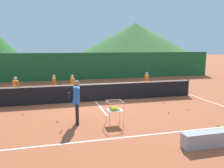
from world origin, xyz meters
name	(u,v)px	position (x,y,z in m)	size (l,w,h in m)	color
ground_plane	(96,101)	(0.00, 0.00, 0.00)	(120.00, 120.00, 0.00)	#B25633
line_baseline_near	(125,137)	(0.00, -5.23, 0.00)	(12.08, 0.08, 0.01)	white
line_baseline_far	(83,86)	(0.00, 5.12, 0.00)	(12.08, 0.08, 0.01)	white
line_sideline_east	(192,95)	(6.04, 0.00, 0.00)	(0.08, 10.35, 0.01)	white
line_service_center	(96,101)	(0.00, 0.00, 0.00)	(0.08, 5.58, 0.01)	white
tennis_net	(95,92)	(0.00, 0.00, 0.50)	(11.58, 0.08, 1.05)	#333338
instructor	(77,98)	(-1.38, -3.46, 1.03)	(0.44, 0.81, 1.71)	black
student_0	(16,86)	(-4.21, 1.28, 0.81)	(0.41, 0.54, 1.35)	navy
student_1	(54,83)	(-2.14, 2.15, 0.76)	(0.42, 0.60, 1.26)	black
student_2	(73,83)	(-1.05, 2.02, 0.75)	(0.24, 0.51, 1.25)	black
student_3	(147,80)	(3.90, 2.02, 0.77)	(0.45, 0.70, 1.28)	silver
ball_cart	(114,109)	(0.02, -3.82, 0.59)	(0.58, 0.58, 0.90)	#B7B7BC
tennis_ball_0	(150,100)	(2.97, -0.64, 0.03)	(0.07, 0.07, 0.07)	yellow
tennis_ball_1	(57,121)	(-2.12, -3.04, 0.03)	(0.07, 0.07, 0.07)	yellow
tennis_ball_2	(218,125)	(3.74, -5.12, 0.03)	(0.07, 0.07, 0.07)	yellow
tennis_ball_3	(23,114)	(-3.57, -1.65, 0.03)	(0.07, 0.07, 0.07)	yellow
tennis_ball_4	(168,113)	(2.75, -3.11, 0.03)	(0.07, 0.07, 0.07)	yellow
tennis_ball_5	(163,103)	(3.36, -1.44, 0.03)	(0.07, 0.07, 0.07)	yellow
tennis_ball_6	(188,109)	(3.92, -2.88, 0.03)	(0.07, 0.07, 0.07)	yellow
tennis_ball_8	(218,131)	(3.31, -5.62, 0.03)	(0.07, 0.07, 0.07)	yellow
windscreen_fence	(78,66)	(0.00, 8.48, 1.21)	(26.58, 0.08, 2.42)	#1E5B2D
courtside_bench	(206,139)	(2.12, -6.52, 0.23)	(1.50, 0.36, 0.46)	#99999E
hill_0	(135,39)	(29.21, 72.01, 5.92)	(43.70, 43.70, 11.83)	#427A38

